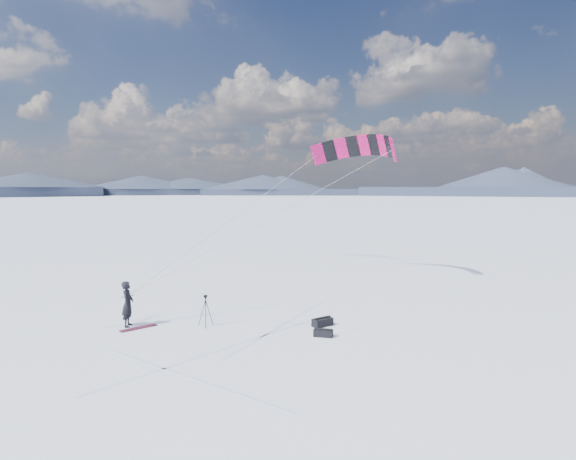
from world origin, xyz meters
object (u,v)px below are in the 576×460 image
tripod (206,306)px  gear_bag_b (323,333)px  snowboard (139,328)px  gear_bag_a (322,322)px  snowkiter (128,326)px

tripod → gear_bag_b: (3.69, -3.53, -0.73)m
snowboard → gear_bag_a: gear_bag_a is taller
snowboard → tripod: tripod is taller
snowkiter → gear_bag_b: size_ratio=2.44×
snowboard → gear_bag_b: (6.29, -4.55, 0.13)m
snowkiter → gear_bag_a: snowkiter is taller
snowkiter → snowboard: snowkiter is taller
snowkiter → gear_bag_b: (6.61, -5.07, 0.15)m
snowkiter → snowboard: bearing=-124.4°
snowboard → snowkiter: bearing=108.7°
gear_bag_b → tripod: bearing=178.4°
gear_bag_b → snowkiter: bearing=-175.4°
gear_bag_a → gear_bag_b: gear_bag_a is taller
tripod → gear_bag_a: size_ratio=1.46×
snowkiter → gear_bag_b: 8.33m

